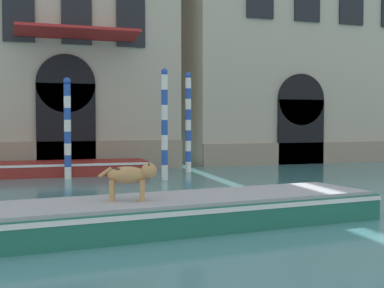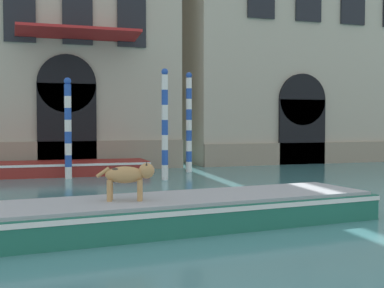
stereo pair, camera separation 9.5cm
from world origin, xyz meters
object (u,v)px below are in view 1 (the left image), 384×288
Objects in this scene: boat_foreground at (159,213)px; boat_moored_near_palazzo at (55,168)px; mooring_pole_1 at (67,128)px; mooring_pole_2 at (165,124)px; mooring_pole_0 at (188,122)px; dog_on_deck at (131,175)px.

boat_foreground is 9.85m from boat_moored_near_palazzo.
mooring_pole_1 is 0.93× the size of mooring_pole_2.
boat_moored_near_palazzo is 4.94m from mooring_pole_0.
mooring_pole_2 is (2.23, 7.24, 1.49)m from boat_foreground.
mooring_pole_2 is at bearing 84.27° from dog_on_deck.
dog_on_deck is at bearing -89.28° from mooring_pole_1.
mooring_pole_0 is 1.03× the size of mooring_pole_2.
mooring_pole_0 is 4.45m from mooring_pole_1.
mooring_pole_2 is at bearing -37.38° from boat_moored_near_palazzo.
mooring_pole_0 is at bearing 62.83° from boat_foreground.
boat_foreground is 1.34× the size of boat_moored_near_palazzo.
mooring_pole_1 is at bearing 88.70° from boat_foreground.
mooring_pole_0 is 2.65m from mooring_pole_2.
boat_foreground is 8.74m from mooring_pole_1.
boat_moored_near_palazzo is at bearing 89.91° from boat_foreground.
mooring_pole_0 reaches higher than boat_moored_near_palazzo.
mooring_pole_0 reaches higher than dog_on_deck.
mooring_pole_2 reaches higher than boat_moored_near_palazzo.
mooring_pole_1 is (-0.62, 8.61, 1.36)m from boat_foreground.
mooring_pole_2 is (3.14, -2.57, 1.52)m from boat_moored_near_palazzo.
boat_moored_near_palazzo is 1.86m from mooring_pole_1.
mooring_pole_1 is at bearing 105.48° from dog_on_deck.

